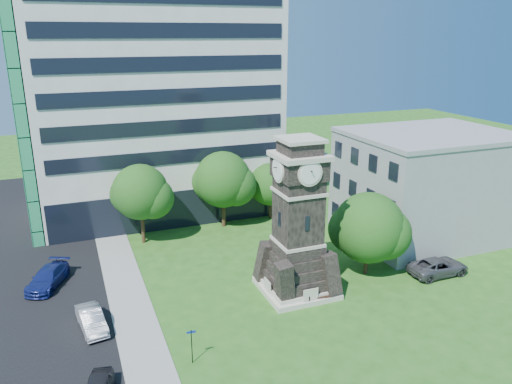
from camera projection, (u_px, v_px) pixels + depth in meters
name	position (u px, v px, depth m)	size (l,w,h in m)	color
ground	(271.00, 310.00, 36.51)	(160.00, 160.00, 0.00)	#265819
sidewalk	(129.00, 301.00, 37.65)	(3.00, 70.00, 0.06)	gray
street	(5.00, 324.00, 34.72)	(14.00, 80.00, 0.02)	black
clock_tower	(298.00, 228.00, 37.72)	(5.40, 5.40, 12.22)	beige
office_tall	(152.00, 83.00, 54.04)	(26.20, 15.11, 28.60)	white
office_low	(427.00, 184.00, 48.95)	(15.20, 12.20, 10.40)	gray
car_street_mid	(92.00, 320.00, 34.00)	(1.46, 4.18, 1.38)	#9EA0A5
car_street_north	(48.00, 278.00, 39.79)	(2.04, 5.01, 1.46)	navy
car_east_lot	(438.00, 267.00, 41.69)	(2.40, 5.21, 1.45)	#4E4E53
park_bench	(319.00, 295.00, 37.47)	(1.98, 0.53, 1.02)	black
street_sign	(192.00, 342.00, 30.22)	(0.55, 0.06, 2.31)	black
tree_nw	(141.00, 194.00, 46.91)	(5.81, 5.28, 7.77)	#332114
tree_nc	(224.00, 181.00, 51.05)	(6.36, 5.78, 7.99)	#332114
tree_ne	(271.00, 186.00, 53.76)	(5.08, 4.62, 6.15)	#332114
tree_east	(369.00, 229.00, 40.95)	(6.46, 5.87, 7.08)	#332114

